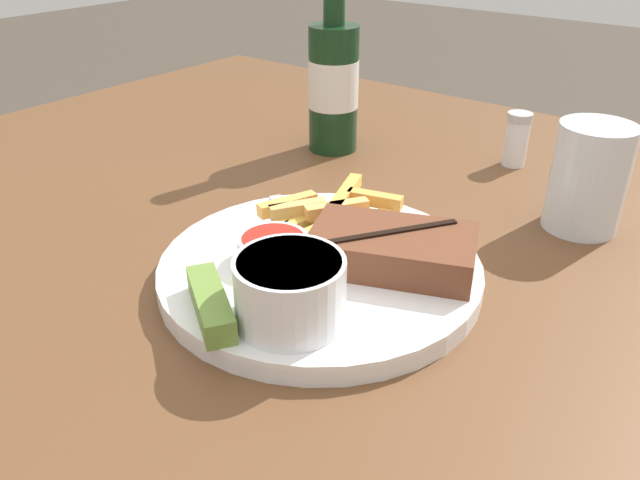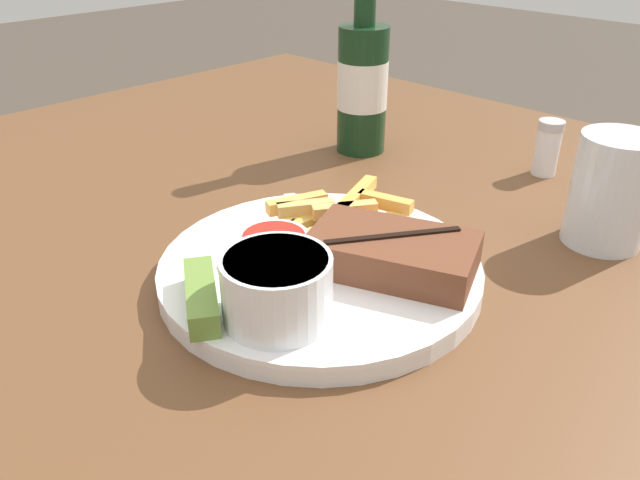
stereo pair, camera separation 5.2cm
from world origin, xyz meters
name	(u,v)px [view 1 (the left image)]	position (x,y,z in m)	size (l,w,h in m)	color
dining_table	(320,348)	(0.00, 0.00, 0.69)	(1.31, 1.14, 0.76)	brown
dinner_plate	(320,270)	(0.00, 0.00, 0.77)	(0.27, 0.27, 0.02)	white
steak_portion	(393,248)	(0.05, 0.03, 0.79)	(0.15, 0.12, 0.03)	brown
fries_pile	(326,216)	(-0.04, 0.05, 0.79)	(0.10, 0.14, 0.02)	#F4BB58
coleslaw_cup	(290,287)	(0.03, -0.08, 0.81)	(0.08, 0.08, 0.05)	white
dipping_sauce_cup	(273,248)	(-0.03, -0.02, 0.79)	(0.06, 0.06, 0.02)	silver
pickle_spear	(211,304)	(-0.02, -0.11, 0.79)	(0.08, 0.06, 0.02)	olive
fork_utensil	(294,223)	(-0.06, 0.04, 0.78)	(0.12, 0.08, 0.00)	#B7B7BC
knife_utensil	(354,252)	(0.02, 0.03, 0.78)	(0.10, 0.15, 0.01)	#B7B7BC
beer_bottle	(333,81)	(-0.18, 0.26, 0.85)	(0.06, 0.06, 0.25)	#143319
drinking_glass	(588,178)	(0.14, 0.23, 0.81)	(0.07, 0.07, 0.11)	silver
salt_shaker	(517,139)	(0.03, 0.35, 0.79)	(0.03, 0.03, 0.07)	white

